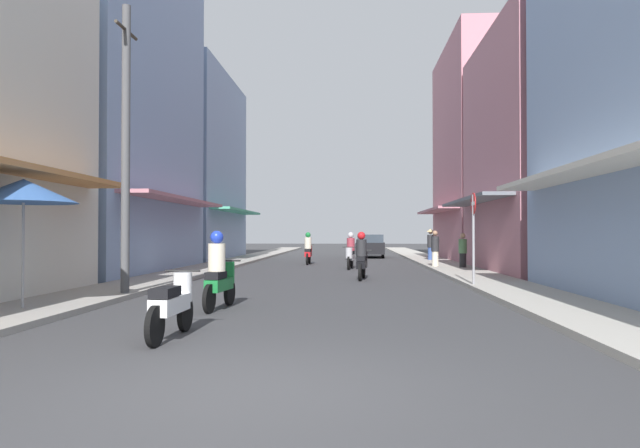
# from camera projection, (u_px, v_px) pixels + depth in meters

# --- Properties ---
(ground_plane) EXTENTS (111.45, 111.45, 0.00)m
(ground_plane) POSITION_uv_depth(u_px,v_px,m) (332.00, 265.00, 26.71)
(ground_plane) COLOR #38383A
(sidewalk_left) EXTENTS (1.97, 58.66, 0.12)m
(sidewalk_left) POSITION_uv_depth(u_px,v_px,m) (226.00, 264.00, 27.01)
(sidewalk_left) COLOR #9E9991
(sidewalk_left) RESTS_ON ground
(sidewalk_right) EXTENTS (1.97, 58.66, 0.12)m
(sidewalk_right) POSITION_uv_depth(u_px,v_px,m) (441.00, 264.00, 26.41)
(sidewalk_right) COLOR #ADA89E
(sidewalk_right) RESTS_ON ground
(building_left_mid) EXTENTS (7.05, 10.49, 15.49)m
(building_left_mid) POSITION_uv_depth(u_px,v_px,m) (91.00, 73.00, 21.70)
(building_left_mid) COLOR #8CA5CC
(building_left_mid) RESTS_ON ground
(building_left_far) EXTENTS (7.05, 10.12, 10.65)m
(building_left_far) POSITION_uv_depth(u_px,v_px,m) (178.00, 168.00, 32.52)
(building_left_far) COLOR #8CA5CC
(building_left_far) RESTS_ON ground
(building_right_mid) EXTENTS (7.05, 8.88, 9.27)m
(building_right_mid) POSITION_uv_depth(u_px,v_px,m) (565.00, 153.00, 21.56)
(building_right_mid) COLOR #B7727F
(building_right_mid) RESTS_ON ground
(building_right_far) EXTENTS (7.05, 9.62, 11.98)m
(building_right_far) POSITION_uv_depth(u_px,v_px,m) (499.00, 153.00, 31.17)
(building_right_far) COLOR #B7727F
(building_right_far) RESTS_ON ground
(motorbike_green) EXTENTS (0.55, 1.81, 1.58)m
(motorbike_green) POSITION_uv_depth(u_px,v_px,m) (220.00, 274.00, 11.26)
(motorbike_green) COLOR black
(motorbike_green) RESTS_ON ground
(motorbike_black) EXTENTS (0.55, 1.81, 1.58)m
(motorbike_black) POSITION_uv_depth(u_px,v_px,m) (362.00, 258.00, 18.47)
(motorbike_black) COLOR black
(motorbike_black) RESTS_ON ground
(motorbike_red) EXTENTS (0.55, 1.81, 1.58)m
(motorbike_red) POSITION_uv_depth(u_px,v_px,m) (308.00, 250.00, 27.55)
(motorbike_red) COLOR black
(motorbike_red) RESTS_ON ground
(motorbike_silver) EXTENTS (0.55, 1.81, 1.58)m
(motorbike_silver) POSITION_uv_depth(u_px,v_px,m) (350.00, 252.00, 23.99)
(motorbike_silver) COLOR black
(motorbike_silver) RESTS_ON ground
(motorbike_white) EXTENTS (0.55, 1.81, 0.96)m
(motorbike_white) POSITION_uv_depth(u_px,v_px,m) (173.00, 303.00, 8.18)
(motorbike_white) COLOR black
(motorbike_white) RESTS_ON ground
(parked_car) EXTENTS (1.96, 4.18, 1.45)m
(parked_car) POSITION_uv_depth(u_px,v_px,m) (371.00, 246.00, 35.44)
(parked_car) COLOR black
(parked_car) RESTS_ON ground
(pedestrian_crossing) EXTENTS (0.34, 0.34, 1.65)m
(pedestrian_crossing) POSITION_uv_depth(u_px,v_px,m) (435.00, 250.00, 23.99)
(pedestrian_crossing) COLOR beige
(pedestrian_crossing) RESTS_ON ground
(pedestrian_far) EXTENTS (0.34, 0.34, 1.54)m
(pedestrian_far) POSITION_uv_depth(u_px,v_px,m) (463.00, 252.00, 23.18)
(pedestrian_far) COLOR #262628
(pedestrian_far) RESTS_ON ground
(pedestrian_foreground) EXTENTS (0.44, 0.44, 1.77)m
(pedestrian_foreground) POSITION_uv_depth(u_px,v_px,m) (430.00, 243.00, 29.75)
(pedestrian_foreground) COLOR #334C8C
(pedestrian_foreground) RESTS_ON ground
(vendor_umbrella) EXTENTS (1.97, 1.97, 2.56)m
(vendor_umbrella) POSITION_uv_depth(u_px,v_px,m) (24.00, 191.00, 10.62)
(vendor_umbrella) COLOR #99999E
(vendor_umbrella) RESTS_ON ground
(utility_pole) EXTENTS (0.20, 1.20, 6.96)m
(utility_pole) POSITION_uv_depth(u_px,v_px,m) (126.00, 148.00, 13.31)
(utility_pole) COLOR #4C4C4F
(utility_pole) RESTS_ON ground
(street_sign_no_entry) EXTENTS (0.07, 0.60, 2.65)m
(street_sign_no_entry) POSITION_uv_depth(u_px,v_px,m) (473.00, 226.00, 15.50)
(street_sign_no_entry) COLOR gray
(street_sign_no_entry) RESTS_ON ground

